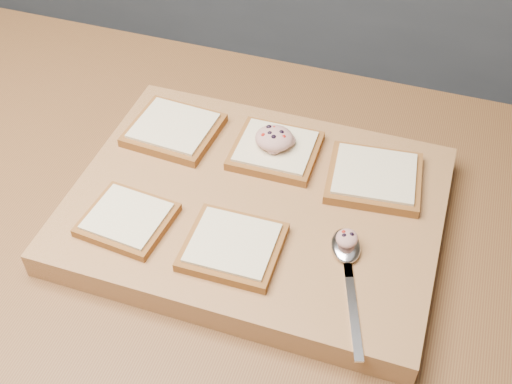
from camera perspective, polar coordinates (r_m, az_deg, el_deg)
island_counter at (r=1.27m, az=0.03°, el=-16.47°), size 2.00×0.80×0.90m
back_counter at (r=2.29m, az=11.88°, el=15.85°), size 3.60×0.62×0.94m
cutting_board at (r=0.90m, az=0.00°, el=-1.46°), size 0.50×0.38×0.04m
bread_far_left at (r=0.98m, az=-7.31°, el=5.55°), size 0.13×0.12×0.02m
bread_far_center at (r=0.94m, az=1.75°, el=3.77°), size 0.12×0.11×0.02m
bread_far_right at (r=0.91m, az=10.47°, el=1.31°), size 0.14×0.13×0.02m
bread_near_left at (r=0.86m, az=-11.36°, el=-2.38°), size 0.12×0.11×0.02m
bread_near_center at (r=0.82m, az=-2.07°, el=-4.82°), size 0.12×0.11×0.02m
tuna_salad_dollop at (r=0.93m, az=1.63°, el=4.82°), size 0.06×0.05×0.03m
spoon at (r=0.82m, az=8.08°, el=-5.52°), size 0.08×0.19×0.01m
spoon_salad at (r=0.82m, az=8.09°, el=-4.09°), size 0.03×0.03×0.02m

